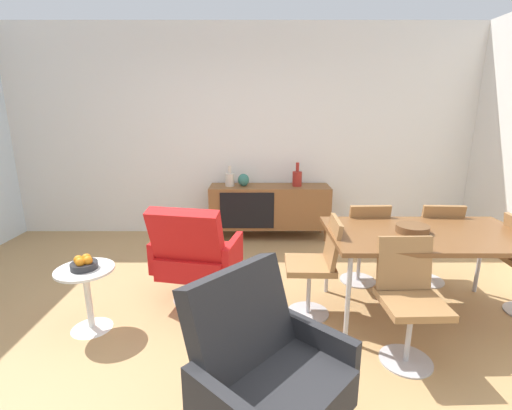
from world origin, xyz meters
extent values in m
plane|color=tan|center=(0.00, 0.00, 0.00)|extent=(8.32, 8.32, 0.00)
cube|color=white|center=(0.00, 2.60, 1.40)|extent=(6.80, 0.12, 2.80)
cube|color=brown|center=(0.37, 2.30, 0.44)|extent=(1.60, 0.44, 0.56)
cube|color=black|center=(0.07, 2.08, 0.44)|extent=(0.70, 0.01, 0.48)
cylinder|color=brown|center=(-0.37, 2.13, 0.08)|extent=(0.03, 0.03, 0.16)
cylinder|color=brown|center=(1.11, 2.13, 0.08)|extent=(0.03, 0.03, 0.16)
cylinder|color=brown|center=(-0.37, 2.47, 0.08)|extent=(0.03, 0.03, 0.16)
cylinder|color=brown|center=(1.11, 2.47, 0.08)|extent=(0.03, 0.03, 0.16)
cylinder|color=maroon|center=(0.74, 2.30, 0.82)|extent=(0.13, 0.13, 0.19)
cylinder|color=maroon|center=(0.74, 2.30, 0.97)|extent=(0.04, 0.04, 0.12)
cylinder|color=beige|center=(-0.16, 2.30, 0.80)|extent=(0.12, 0.12, 0.17)
cylinder|color=beige|center=(-0.16, 2.30, 0.94)|extent=(0.04, 0.04, 0.11)
ellipsoid|color=#337266|center=(0.02, 2.30, 0.80)|extent=(0.15, 0.15, 0.17)
cube|color=brown|center=(1.59, 0.35, 0.72)|extent=(1.60, 0.90, 0.04)
cylinder|color=#B7B7BC|center=(0.87, -0.04, 0.35)|extent=(0.04, 0.04, 0.70)
cylinder|color=#B7B7BC|center=(0.87, 0.74, 0.35)|extent=(0.04, 0.04, 0.70)
cylinder|color=#B7B7BC|center=(2.31, 0.74, 0.35)|extent=(0.04, 0.04, 0.70)
cylinder|color=brown|center=(1.46, 0.35, 0.77)|extent=(0.26, 0.26, 0.06)
cube|color=#9E7042|center=(0.64, 0.35, 0.45)|extent=(0.41, 0.41, 0.05)
cube|color=#9E7042|center=(0.82, 0.34, 0.67)|extent=(0.10, 0.38, 0.38)
cylinder|color=#B7B7BC|center=(0.64, 0.35, 0.21)|extent=(0.04, 0.04, 0.42)
cylinder|color=#B7B7BC|center=(0.64, 0.35, 0.01)|extent=(0.36, 0.36, 0.01)
cube|color=#9E7042|center=(1.94, 0.97, 0.45)|extent=(0.42, 0.42, 0.05)
cube|color=#9E7042|center=(1.93, 0.79, 0.67)|extent=(0.38, 0.11, 0.38)
cylinder|color=#B7B7BC|center=(1.94, 0.97, 0.21)|extent=(0.04, 0.04, 0.42)
cylinder|color=#B7B7BC|center=(1.94, 0.97, 0.01)|extent=(0.36, 0.36, 0.01)
cube|color=#9E7042|center=(1.24, 0.97, 0.45)|extent=(0.42, 0.42, 0.05)
cube|color=#9E7042|center=(1.25, 0.79, 0.67)|extent=(0.38, 0.10, 0.38)
cylinder|color=#B7B7BC|center=(1.24, 0.97, 0.21)|extent=(0.04, 0.04, 0.42)
cylinder|color=#B7B7BC|center=(1.24, 0.97, 0.01)|extent=(0.36, 0.36, 0.01)
cube|color=#9E7042|center=(1.24, -0.27, 0.45)|extent=(0.41, 0.41, 0.05)
cube|color=#9E7042|center=(1.23, -0.09, 0.67)|extent=(0.38, 0.10, 0.38)
cylinder|color=#B7B7BC|center=(1.24, -0.27, 0.21)|extent=(0.04, 0.04, 0.42)
cylinder|color=#B7B7BC|center=(1.24, -0.27, 0.01)|extent=(0.36, 0.36, 0.01)
cube|color=red|center=(-0.33, 0.60, 0.38)|extent=(0.70, 0.67, 0.20)
cube|color=red|center=(-0.38, 0.36, 0.69)|extent=(0.64, 0.38, 0.51)
cube|color=red|center=(-0.01, 0.53, 0.46)|extent=(0.16, 0.51, 0.28)
cube|color=red|center=(-0.66, 0.66, 0.46)|extent=(0.16, 0.51, 0.28)
cylinder|color=#B7B7BC|center=(-0.33, 0.60, 0.14)|extent=(0.06, 0.06, 0.28)
cylinder|color=#B7B7BC|center=(-0.33, 0.60, 0.01)|extent=(0.48, 0.48, 0.02)
cube|color=#262628|center=(0.29, -0.99, 0.38)|extent=(0.82, 0.82, 0.20)
cube|color=#262628|center=(0.11, -0.83, 0.69)|extent=(0.61, 0.62, 0.51)
cube|color=#262628|center=(0.51, -0.75, 0.46)|extent=(0.41, 0.39, 0.28)
cylinder|color=white|center=(-1.13, 0.13, 0.51)|extent=(0.44, 0.44, 0.02)
cylinder|color=white|center=(-1.13, 0.13, 0.25)|extent=(0.05, 0.05, 0.50)
cone|color=white|center=(-1.13, 0.13, 0.01)|extent=(0.32, 0.32, 0.02)
cylinder|color=#262628|center=(-1.13, 0.13, 0.55)|extent=(0.20, 0.20, 0.05)
sphere|color=orange|center=(-1.09, 0.12, 0.59)|extent=(0.07, 0.07, 0.07)
sphere|color=orange|center=(-1.13, 0.17, 0.59)|extent=(0.07, 0.07, 0.07)
sphere|color=orange|center=(-1.17, 0.13, 0.59)|extent=(0.07, 0.07, 0.07)
sphere|color=orange|center=(-1.14, 0.09, 0.59)|extent=(0.07, 0.07, 0.07)
camera|label=1|loc=(0.19, -2.45, 1.70)|focal=25.44mm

